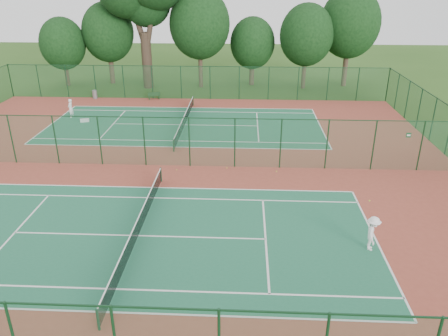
{
  "coord_description": "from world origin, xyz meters",
  "views": [
    {
      "loc": [
        5.22,
        -27.55,
        12.02
      ],
      "look_at": [
        4.07,
        -3.89,
        1.6
      ],
      "focal_mm": 35.0,
      "sensor_mm": 36.0,
      "label": 1
    }
  ],
  "objects_px": {
    "player_far": "(71,108)",
    "kit_bag": "(85,120)",
    "player_near": "(372,233)",
    "bench": "(154,96)",
    "trash_bin": "(95,94)"
  },
  "relations": [
    {
      "from": "player_far",
      "to": "trash_bin",
      "type": "bearing_deg",
      "value": -172.86
    },
    {
      "from": "player_far",
      "to": "kit_bag",
      "type": "relative_size",
      "value": 2.21
    },
    {
      "from": "player_near",
      "to": "bench",
      "type": "bearing_deg",
      "value": 42.47
    },
    {
      "from": "player_far",
      "to": "bench",
      "type": "xyz_separation_m",
      "value": [
        6.41,
        6.76,
        -0.45
      ]
    },
    {
      "from": "trash_bin",
      "to": "bench",
      "type": "bearing_deg",
      "value": -0.53
    },
    {
      "from": "trash_bin",
      "to": "kit_bag",
      "type": "xyz_separation_m",
      "value": [
        1.69,
        -8.19,
        -0.3
      ]
    },
    {
      "from": "player_near",
      "to": "trash_bin",
      "type": "distance_m",
      "value": 35.12
    },
    {
      "from": "player_near",
      "to": "player_far",
      "type": "height_order",
      "value": "player_near"
    },
    {
      "from": "player_near",
      "to": "player_far",
      "type": "xyz_separation_m",
      "value": [
        -22.22,
        20.39,
        -0.01
      ]
    },
    {
      "from": "player_near",
      "to": "kit_bag",
      "type": "bearing_deg",
      "value": 59.42
    },
    {
      "from": "player_near",
      "to": "trash_bin",
      "type": "bearing_deg",
      "value": 51.47
    },
    {
      "from": "trash_bin",
      "to": "bench",
      "type": "distance_m",
      "value": 6.4
    },
    {
      "from": "player_near",
      "to": "player_far",
      "type": "relative_size",
      "value": 1.02
    },
    {
      "from": "player_near",
      "to": "player_far",
      "type": "distance_m",
      "value": 30.16
    },
    {
      "from": "bench",
      "to": "kit_bag",
      "type": "distance_m",
      "value": 9.4
    }
  ]
}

